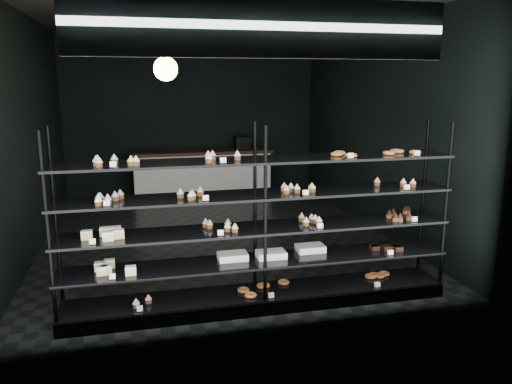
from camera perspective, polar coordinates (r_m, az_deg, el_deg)
room at (r=7.28m, az=-4.73°, el=6.96°), size 5.01×6.01×3.20m
display_shelf at (r=5.14m, az=0.14°, el=-6.55°), size 4.00×0.50×1.91m
signage at (r=4.40m, az=1.09°, el=18.28°), size 3.30×0.05×0.50m
pendant_lamp at (r=6.18m, az=-10.29°, el=13.70°), size 0.29×0.29×0.87m
service_counter at (r=9.91m, az=-6.09°, el=2.03°), size 2.73×0.65×1.23m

